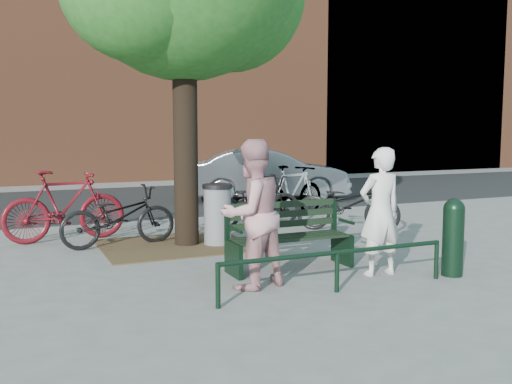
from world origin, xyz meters
name	(u,v)px	position (x,y,z in m)	size (l,w,h in m)	color
ground	(290,270)	(0.00, 0.00, 0.00)	(90.00, 90.00, 0.00)	gray
dirt_pit	(175,245)	(-1.00, 2.20, 0.01)	(2.40, 2.00, 0.02)	brown
road	(147,200)	(0.00, 8.50, 0.01)	(40.00, 7.00, 0.01)	black
townhouse_row	(102,15)	(0.17, 16.00, 6.25)	(45.00, 4.00, 14.00)	brown
park_bench	(288,234)	(0.00, 0.08, 0.48)	(1.74, 0.54, 0.97)	black
guard_railing	(337,259)	(0.00, -1.20, 0.40)	(3.06, 0.06, 0.51)	black
person_left	(380,212)	(0.95, -0.73, 0.85)	(0.62, 0.41, 1.69)	silver
person_right	(252,214)	(-0.84, -0.59, 0.91)	(0.88, 0.69, 1.81)	#C28589
bollard	(453,235)	(1.81, -1.16, 0.55)	(0.28, 0.28, 1.03)	black
litter_bin	(217,214)	(-0.33, 2.00, 0.52)	(0.50, 0.50, 1.02)	gray
bicycle_a	(119,216)	(-1.86, 2.54, 0.50)	(0.66, 1.90, 1.00)	black
bicycle_b	(65,206)	(-2.62, 3.36, 0.62)	(0.58, 2.05, 1.23)	#540C12
bicycle_c	(255,202)	(0.92, 3.26, 0.51)	(0.68, 1.95, 1.03)	black
bicycle_d	(293,192)	(2.17, 4.06, 0.58)	(0.54, 1.93, 1.16)	gray
bicycle_e	(348,204)	(2.36, 2.20, 0.52)	(0.68, 1.96, 1.03)	black
parked_car	(267,174)	(2.97, 7.06, 0.71)	(1.50, 4.29, 1.41)	slate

